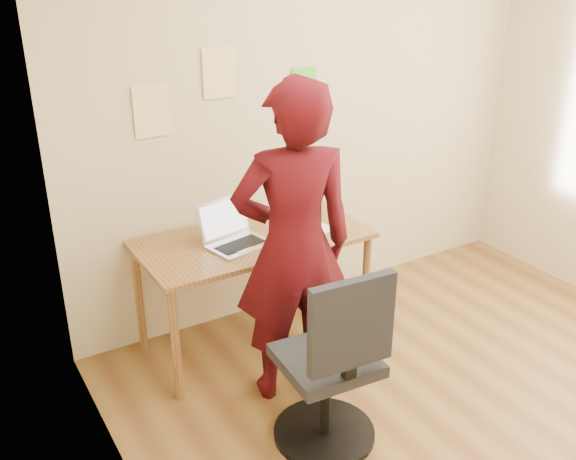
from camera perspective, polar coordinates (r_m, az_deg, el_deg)
room at (r=3.08m, az=20.39°, el=3.33°), size 3.58×3.58×2.78m
desk at (r=3.94m, az=-3.09°, el=-1.77°), size 1.40×0.70×0.74m
laptop at (r=3.80m, az=-4.85°, el=-0.49°), size 0.41×0.38×0.25m
paper_sheet at (r=4.05m, az=1.77°, el=0.33°), size 0.28×0.35×0.00m
phone at (r=3.86m, az=1.95°, el=-0.79°), size 0.06×0.12×0.01m
wall_note_left at (r=3.81m, az=-12.05°, el=10.28°), size 0.21×0.00×0.30m
wall_note_mid at (r=3.93m, az=-6.16°, el=13.74°), size 0.21×0.00×0.30m
wall_note_right at (r=4.24m, az=1.46°, el=12.66°), size 0.18×0.00×0.24m
office_chair at (r=3.23m, az=4.00°, el=-12.56°), size 0.53×0.53×1.02m
person at (r=3.38m, az=0.51°, el=-1.51°), size 0.75×0.60×1.81m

